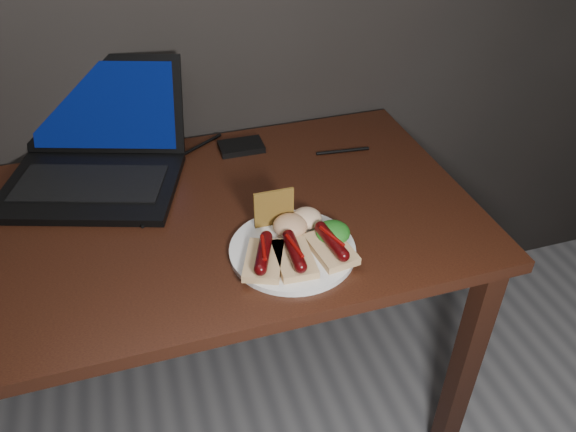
# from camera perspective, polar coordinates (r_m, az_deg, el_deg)

# --- Properties ---
(desk) EXTENTS (1.40, 0.70, 0.75)m
(desk) POSITION_cam_1_polar(r_m,az_deg,el_deg) (1.30, -12.53, -3.76)
(desk) COLOR #381A0E
(desk) RESTS_ON ground
(laptop) EXTENTS (0.49, 0.47, 0.25)m
(laptop) POSITION_cam_1_polar(r_m,az_deg,el_deg) (1.41, -19.02, 5.65)
(laptop) COLOR black
(laptop) RESTS_ON desk
(hard_drive) EXTENTS (0.11, 0.07, 0.02)m
(hard_drive) POSITION_cam_1_polar(r_m,az_deg,el_deg) (1.47, -4.77, 7.03)
(hard_drive) COLOR black
(hard_drive) RESTS_ON desk
(desk_cables) EXTENTS (1.11, 0.35, 0.01)m
(desk_cables) POSITION_cam_1_polar(r_m,az_deg,el_deg) (1.37, -14.85, 3.07)
(desk_cables) COLOR black
(desk_cables) RESTS_ON desk
(plate) EXTENTS (0.31, 0.31, 0.01)m
(plate) POSITION_cam_1_polar(r_m,az_deg,el_deg) (1.13, 0.45, -3.45)
(plate) COLOR silver
(plate) RESTS_ON desk
(bread_sausage_left) EXTENTS (0.11, 0.13, 0.04)m
(bread_sausage_left) POSITION_cam_1_polar(r_m,az_deg,el_deg) (1.08, -2.49, -4.18)
(bread_sausage_left) COLOR #E3C685
(bread_sausage_left) RESTS_ON plate
(bread_sausage_center) EXTENTS (0.08, 0.12, 0.04)m
(bread_sausage_center) POSITION_cam_1_polar(r_m,az_deg,el_deg) (1.09, 0.65, -4.00)
(bread_sausage_center) COLOR #E3C685
(bread_sausage_center) RESTS_ON plate
(bread_sausage_right) EXTENTS (0.08, 0.12, 0.04)m
(bread_sausage_right) POSITION_cam_1_polar(r_m,az_deg,el_deg) (1.11, 4.42, -3.01)
(bread_sausage_right) COLOR #E3C685
(bread_sausage_right) RESTS_ON plate
(crispbread) EXTENTS (0.08, 0.01, 0.08)m
(crispbread) POSITION_cam_1_polar(r_m,az_deg,el_deg) (1.16, -1.44, 0.83)
(crispbread) COLOR olive
(crispbread) RESTS_ON plate
(salad_greens) EXTENTS (0.07, 0.07, 0.04)m
(salad_greens) POSITION_cam_1_polar(r_m,az_deg,el_deg) (1.14, 4.59, -1.68)
(salad_greens) COLOR #105113
(salad_greens) RESTS_ON plate
(salsa_mound) EXTENTS (0.07, 0.07, 0.04)m
(salsa_mound) POSITION_cam_1_polar(r_m,az_deg,el_deg) (1.15, 0.24, -0.98)
(salsa_mound) COLOR #99240F
(salsa_mound) RESTS_ON plate
(coleslaw_mound) EXTENTS (0.06, 0.06, 0.04)m
(coleslaw_mound) POSITION_cam_1_polar(r_m,az_deg,el_deg) (1.18, 1.89, -0.19)
(coleslaw_mound) COLOR silver
(coleslaw_mound) RESTS_ON plate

